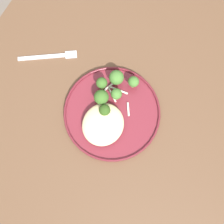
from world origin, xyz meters
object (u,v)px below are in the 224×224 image
at_px(broccoli_floret_right_tilted, 102,83).
at_px(broccoli_floret_small_sprig, 116,94).
at_px(seared_scallop_center_golden, 89,126).
at_px(seared_scallop_large_seared, 109,136).
at_px(seared_scallop_tilted_round, 102,133).
at_px(seared_scallop_tiny_bay, 100,117).
at_px(seared_scallop_left_edge, 109,120).
at_px(broccoli_floret_front_edge, 116,78).
at_px(seared_scallop_half_hidden, 103,125).
at_px(broccoli_floret_beside_noodles, 101,97).
at_px(dinner_plate, 112,113).
at_px(broccoli_floret_split_head, 104,111).
at_px(broccoli_floret_rear_charred, 133,82).
at_px(seared_scallop_front_small, 114,115).
at_px(dinner_fork, 50,56).

bearing_deg(broccoli_floret_right_tilted, broccoli_floret_small_sprig, 81.20).
xyz_separation_m(seared_scallop_center_golden, seared_scallop_large_seared, (-0.00, 0.07, -0.00)).
xyz_separation_m(seared_scallop_tilted_round, seared_scallop_tiny_bay, (-0.04, -0.03, -0.00)).
bearing_deg(seared_scallop_tilted_round, seared_scallop_left_edge, 178.84).
bearing_deg(seared_scallop_center_golden, broccoli_floret_right_tilted, -168.18).
bearing_deg(seared_scallop_tilted_round, broccoli_floret_front_edge, -166.89).
xyz_separation_m(broccoli_floret_right_tilted, broccoli_floret_small_sprig, (0.01, 0.05, -0.00)).
bearing_deg(broccoli_floret_front_edge, seared_scallop_left_edge, 17.82).
distance_m(broccoli_floret_front_edge, broccoli_floret_small_sprig, 0.05).
bearing_deg(seared_scallop_half_hidden, broccoli_floret_right_tilted, -149.64).
distance_m(broccoli_floret_beside_noodles, broccoli_floret_right_tilted, 0.04).
bearing_deg(broccoli_floret_right_tilted, seared_scallop_large_seared, 36.65).
height_order(dinner_plate, broccoli_floret_small_sprig, broccoli_floret_small_sprig).
bearing_deg(broccoli_floret_right_tilted, dinner_plate, 48.86).
xyz_separation_m(seared_scallop_tiny_bay, broccoli_floret_front_edge, (-0.12, -0.01, 0.03)).
bearing_deg(broccoli_floret_split_head, broccoli_floret_rear_charred, 163.98).
bearing_deg(seared_scallop_left_edge, broccoli_floret_split_head, -124.99).
xyz_separation_m(seared_scallop_half_hidden, broccoli_floret_small_sprig, (-0.09, -0.01, 0.02)).
bearing_deg(broccoli_floret_beside_noodles, broccoli_floret_right_tilted, -152.97).
distance_m(broccoli_floret_rear_charred, broccoli_floret_split_head, 0.12).
relative_size(seared_scallop_left_edge, seared_scallop_front_small, 0.92).
bearing_deg(broccoli_floret_split_head, seared_scallop_tiny_bay, -20.46).
bearing_deg(broccoli_floret_small_sprig, broccoli_floret_front_edge, -152.03).
height_order(seared_scallop_large_seared, broccoli_floret_beside_noodles, broccoli_floret_beside_noodles).
bearing_deg(broccoli_floret_front_edge, broccoli_floret_beside_noodles, -8.34).
xyz_separation_m(seared_scallop_left_edge, dinner_fork, (-0.10, -0.26, -0.02)).
distance_m(seared_scallop_front_small, broccoli_floret_beside_noodles, 0.06).
relative_size(seared_scallop_left_edge, broccoli_floret_rear_charred, 0.60).
distance_m(seared_scallop_center_golden, broccoli_floret_rear_charred, 0.18).
xyz_separation_m(broccoli_floret_small_sprig, dinner_fork, (-0.02, -0.25, -0.04)).
distance_m(broccoli_floret_beside_noodles, broccoli_floret_rear_charred, 0.11).
height_order(seared_scallop_half_hidden, seared_scallop_center_golden, seared_scallop_center_golden).
height_order(seared_scallop_tiny_bay, broccoli_floret_right_tilted, broccoli_floret_right_tilted).
bearing_deg(seared_scallop_tiny_bay, broccoli_floret_split_head, 159.54).
bearing_deg(seared_scallop_left_edge, seared_scallop_front_small, 167.84).
xyz_separation_m(seared_scallop_tilted_round, seared_scallop_large_seared, (-0.00, 0.02, 0.00)).
distance_m(broccoli_floret_beside_noodles, broccoli_floret_front_edge, 0.07).
distance_m(dinner_plate, seared_scallop_tiny_bay, 0.04).
xyz_separation_m(seared_scallop_left_edge, seared_scallop_tiny_bay, (0.00, -0.03, -0.00)).
xyz_separation_m(seared_scallop_half_hidden, seared_scallop_front_small, (-0.04, 0.01, 0.00)).
relative_size(seared_scallop_front_small, broccoli_floret_beside_noodles, 0.57).
bearing_deg(seared_scallop_half_hidden, broccoli_floret_beside_noodles, -147.81).
relative_size(seared_scallop_tilted_round, seared_scallop_half_hidden, 1.01).
xyz_separation_m(broccoli_floret_beside_noodles, broccoli_floret_split_head, (0.03, 0.03, -0.00)).
xyz_separation_m(seared_scallop_left_edge, broccoli_floret_small_sprig, (-0.08, -0.01, 0.02)).
height_order(seared_scallop_tilted_round, broccoli_floret_beside_noodles, broccoli_floret_beside_noodles).
bearing_deg(broccoli_floret_right_tilted, seared_scallop_tiny_bay, 24.73).
height_order(seared_scallop_tilted_round, broccoli_floret_split_head, broccoli_floret_split_head).
xyz_separation_m(dinner_plate, seared_scallop_half_hidden, (0.05, -0.00, 0.01)).
relative_size(seared_scallop_left_edge, broccoli_floret_beside_noodles, 0.52).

